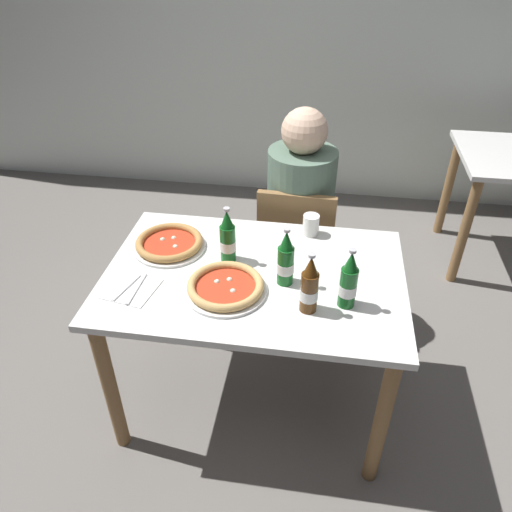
% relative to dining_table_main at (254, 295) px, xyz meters
% --- Properties ---
extents(ground_plane, '(8.00, 8.00, 0.00)m').
position_rel_dining_table_main_xyz_m(ground_plane, '(0.00, 0.00, -0.64)').
color(ground_plane, slate).
extents(back_wall_tiled, '(7.00, 0.10, 2.60)m').
position_rel_dining_table_main_xyz_m(back_wall_tiled, '(0.00, 2.20, 0.66)').
color(back_wall_tiled, silver).
rests_on(back_wall_tiled, ground_plane).
extents(dining_table_main, '(1.20, 0.80, 0.75)m').
position_rel_dining_table_main_xyz_m(dining_table_main, '(0.00, 0.00, 0.00)').
color(dining_table_main, silver).
rests_on(dining_table_main, ground_plane).
extents(chair_behind_table, '(0.42, 0.42, 0.85)m').
position_rel_dining_table_main_xyz_m(chair_behind_table, '(0.13, 0.61, -0.15)').
color(chair_behind_table, olive).
rests_on(chair_behind_table, ground_plane).
extents(diner_seated, '(0.34, 0.34, 1.21)m').
position_rel_dining_table_main_xyz_m(diner_seated, '(0.14, 0.66, -0.05)').
color(diner_seated, '#2D3342').
rests_on(diner_seated, ground_plane).
extents(pizza_margherita_near, '(0.31, 0.31, 0.04)m').
position_rel_dining_table_main_xyz_m(pizza_margherita_near, '(-0.39, 0.13, 0.14)').
color(pizza_margherita_near, white).
rests_on(pizza_margherita_near, dining_table_main).
extents(pizza_marinara_far, '(0.32, 0.32, 0.04)m').
position_rel_dining_table_main_xyz_m(pizza_marinara_far, '(-0.09, -0.13, 0.13)').
color(pizza_marinara_far, white).
rests_on(pizza_marinara_far, dining_table_main).
extents(beer_bottle_left, '(0.07, 0.07, 0.25)m').
position_rel_dining_table_main_xyz_m(beer_bottle_left, '(-0.12, 0.08, 0.22)').
color(beer_bottle_left, '#14591E').
rests_on(beer_bottle_left, dining_table_main).
extents(beer_bottle_center, '(0.07, 0.07, 0.25)m').
position_rel_dining_table_main_xyz_m(beer_bottle_center, '(0.23, -0.18, 0.22)').
color(beer_bottle_center, '#512D0F').
rests_on(beer_bottle_center, dining_table_main).
extents(beer_bottle_right, '(0.07, 0.07, 0.25)m').
position_rel_dining_table_main_xyz_m(beer_bottle_right, '(0.36, -0.13, 0.22)').
color(beer_bottle_right, '#14591E').
rests_on(beer_bottle_right, dining_table_main).
extents(beer_bottle_extra, '(0.07, 0.07, 0.25)m').
position_rel_dining_table_main_xyz_m(beer_bottle_extra, '(0.13, -0.04, 0.22)').
color(beer_bottle_extra, '#14591E').
rests_on(beer_bottle_extra, dining_table_main).
extents(napkin_with_cutlery, '(0.21, 0.21, 0.01)m').
position_rel_dining_table_main_xyz_m(napkin_with_cutlery, '(-0.45, -0.17, 0.12)').
color(napkin_with_cutlery, white).
rests_on(napkin_with_cutlery, dining_table_main).
extents(paper_cup, '(0.07, 0.07, 0.09)m').
position_rel_dining_table_main_xyz_m(paper_cup, '(0.21, 0.33, 0.16)').
color(paper_cup, white).
rests_on(paper_cup, dining_table_main).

